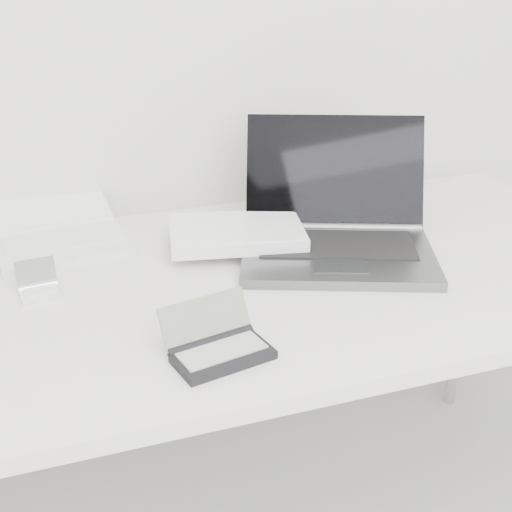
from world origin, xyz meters
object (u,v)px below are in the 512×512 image
object	(u,v)px
laptop_large	(305,231)
palmtop_charcoal	(218,346)
desk	(263,294)
netbook_open_white	(58,235)

from	to	relation	value
laptop_large	palmtop_charcoal	bearing A→B (deg)	-109.45
desk	palmtop_charcoal	bearing A→B (deg)	-123.58
desk	laptop_large	bearing A→B (deg)	33.94
desk	laptop_large	distance (m)	0.17
palmtop_charcoal	laptop_large	bearing A→B (deg)	37.39
desk	palmtop_charcoal	world-z (taller)	palmtop_charcoal
desk	netbook_open_white	world-z (taller)	netbook_open_white
laptop_large	palmtop_charcoal	xyz separation A→B (m)	(-0.29, -0.34, -0.02)
laptop_large	palmtop_charcoal	distance (m)	0.45
desk	netbook_open_white	bearing A→B (deg)	141.63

